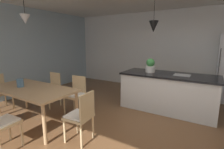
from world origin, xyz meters
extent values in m
cube|color=brown|center=(0.00, 0.00, -0.02)|extent=(10.00, 8.40, 0.04)
cube|color=silver|center=(0.00, 3.26, 1.35)|extent=(10.00, 0.12, 2.70)
cube|color=#9EB7C6|center=(-4.06, 0.00, 1.35)|extent=(0.06, 8.40, 2.70)
cube|color=tan|center=(-2.14, -0.74, 0.72)|extent=(1.91, 0.92, 0.04)
cylinder|color=tan|center=(-3.01, -0.37, 0.36)|extent=(0.06, 0.06, 0.72)
cylinder|color=tan|center=(-1.26, -0.37, 0.36)|extent=(0.06, 0.06, 0.72)
cylinder|color=tan|center=(-1.26, -1.12, 0.36)|extent=(0.06, 0.06, 0.72)
cube|color=tan|center=(-0.86, -0.74, 0.43)|extent=(0.43, 0.43, 0.04)
cube|color=white|center=(-0.86, -0.74, 0.47)|extent=(0.39, 0.39, 0.03)
cube|color=tan|center=(-0.68, -0.73, 0.66)|extent=(0.06, 0.38, 0.42)
cylinder|color=tan|center=(-1.02, -0.93, 0.21)|extent=(0.04, 0.04, 0.41)
cylinder|color=tan|center=(-1.05, -0.59, 0.21)|extent=(0.04, 0.04, 0.41)
cylinder|color=tan|center=(-0.68, -0.90, 0.21)|extent=(0.04, 0.04, 0.41)
cylinder|color=tan|center=(-0.71, -0.56, 0.21)|extent=(0.04, 0.04, 0.41)
cube|color=tan|center=(-1.71, 0.03, 0.43)|extent=(0.43, 0.43, 0.04)
cube|color=white|center=(-1.71, 0.03, 0.47)|extent=(0.39, 0.39, 0.03)
cube|color=tan|center=(-1.72, 0.21, 0.66)|extent=(0.38, 0.06, 0.42)
cylinder|color=tan|center=(-1.53, -0.12, 0.21)|extent=(0.04, 0.04, 0.41)
cylinder|color=tan|center=(-1.87, -0.15, 0.21)|extent=(0.04, 0.04, 0.41)
cylinder|color=tan|center=(-1.55, 0.22, 0.21)|extent=(0.04, 0.04, 0.41)
cylinder|color=tan|center=(-1.89, 0.19, 0.21)|extent=(0.04, 0.04, 0.41)
cube|color=tan|center=(-2.57, 0.03, 0.43)|extent=(0.41, 0.41, 0.04)
cube|color=white|center=(-2.57, 0.03, 0.47)|extent=(0.37, 0.37, 0.03)
cube|color=tan|center=(-2.56, 0.21, 0.66)|extent=(0.38, 0.04, 0.42)
cylinder|color=tan|center=(-2.40, -0.14, 0.21)|extent=(0.04, 0.04, 0.41)
cylinder|color=tan|center=(-2.74, -0.13, 0.21)|extent=(0.04, 0.04, 0.41)
cylinder|color=tan|center=(-2.39, 0.20, 0.21)|extent=(0.04, 0.04, 0.41)
cylinder|color=tan|center=(-2.73, 0.21, 0.21)|extent=(0.04, 0.04, 0.41)
cube|color=tan|center=(-3.41, -0.74, 0.43)|extent=(0.41, 0.41, 0.04)
cube|color=white|center=(-3.41, -0.74, 0.47)|extent=(0.37, 0.37, 0.03)
cylinder|color=tan|center=(-3.25, -0.57, 0.21)|extent=(0.04, 0.04, 0.41)
cylinder|color=tan|center=(-3.59, -0.58, 0.21)|extent=(0.04, 0.04, 0.41)
cube|color=tan|center=(-1.71, -1.52, 0.43)|extent=(0.42, 0.42, 0.04)
cube|color=white|center=(-1.71, -1.52, 0.47)|extent=(0.38, 0.38, 0.03)
cylinder|color=tan|center=(-1.89, -1.36, 0.21)|extent=(0.04, 0.04, 0.41)
cylinder|color=tan|center=(-1.55, -1.34, 0.21)|extent=(0.04, 0.04, 0.41)
cylinder|color=tan|center=(-1.53, -1.68, 0.21)|extent=(0.04, 0.04, 0.41)
cube|color=silver|center=(0.08, 1.41, 0.44)|extent=(2.16, 0.89, 0.88)
cube|color=black|center=(0.08, 1.41, 0.88)|extent=(2.22, 0.95, 0.04)
cube|color=gray|center=(0.38, 1.41, 0.91)|extent=(0.36, 0.30, 0.01)
cylinder|color=#4C4C4C|center=(1.11, 2.52, 0.94)|extent=(0.02, 0.02, 1.12)
cylinder|color=black|center=(-2.20, -0.69, 2.44)|extent=(0.01, 0.01, 0.52)
cone|color=#B7B7B7|center=(-2.20, -0.69, 2.09)|extent=(0.19, 0.19, 0.18)
cylinder|color=black|center=(-0.35, 1.41, 2.43)|extent=(0.01, 0.01, 0.54)
cone|color=black|center=(-0.35, 1.41, 2.03)|extent=(0.23, 0.23, 0.27)
cylinder|color=beige|center=(-0.38, 1.41, 0.98)|extent=(0.24, 0.24, 0.16)
sphere|color=#387F3D|center=(-0.38, 1.41, 1.15)|extent=(0.21, 0.21, 0.21)
cylinder|color=slate|center=(-2.41, -0.80, 0.83)|extent=(0.13, 0.13, 0.17)
camera|label=1|loc=(0.97, -2.67, 1.67)|focal=26.73mm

